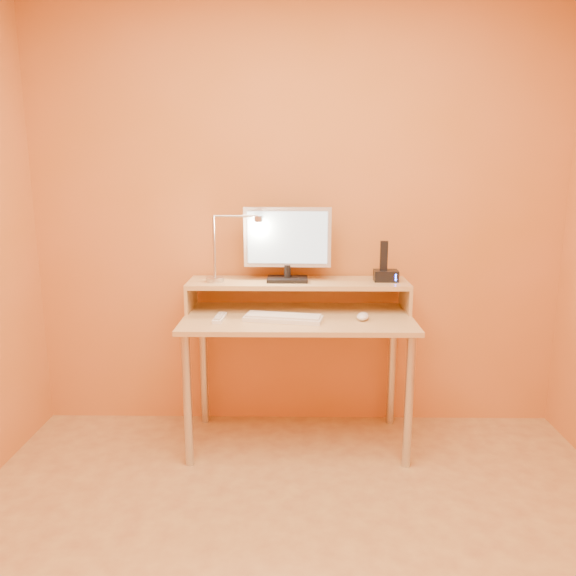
{
  "coord_description": "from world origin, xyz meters",
  "views": [
    {
      "loc": [
        -0.01,
        -1.67,
        1.48
      ],
      "look_at": [
        -0.05,
        1.13,
        0.88
      ],
      "focal_mm": 34.88,
      "sensor_mm": 36.0,
      "label": 1
    }
  ],
  "objects_px": {
    "monitor_panel": "(287,237)",
    "lamp_base": "(215,279)",
    "mouse": "(363,316)",
    "keyboard": "(283,319)",
    "phone_dock": "(386,276)",
    "remote_control": "(220,318)"
  },
  "relations": [
    {
      "from": "phone_dock",
      "to": "monitor_panel",
      "type": "bearing_deg",
      "value": -179.66
    },
    {
      "from": "lamp_base",
      "to": "mouse",
      "type": "relative_size",
      "value": 0.93
    },
    {
      "from": "mouse",
      "to": "remote_control",
      "type": "relative_size",
      "value": 0.62
    },
    {
      "from": "phone_dock",
      "to": "keyboard",
      "type": "relative_size",
      "value": 0.33
    },
    {
      "from": "remote_control",
      "to": "monitor_panel",
      "type": "bearing_deg",
      "value": 38.6
    },
    {
      "from": "phone_dock",
      "to": "remote_control",
      "type": "distance_m",
      "value": 0.93
    },
    {
      "from": "phone_dock",
      "to": "lamp_base",
      "type": "bearing_deg",
      "value": -176.74
    },
    {
      "from": "lamp_base",
      "to": "remote_control",
      "type": "distance_m",
      "value": 0.26
    },
    {
      "from": "keyboard",
      "to": "mouse",
      "type": "height_order",
      "value": "mouse"
    },
    {
      "from": "mouse",
      "to": "keyboard",
      "type": "bearing_deg",
      "value": -162.74
    },
    {
      "from": "monitor_panel",
      "to": "lamp_base",
      "type": "distance_m",
      "value": 0.45
    },
    {
      "from": "monitor_panel",
      "to": "phone_dock",
      "type": "xyz_separation_m",
      "value": [
        0.54,
        -0.01,
        -0.21
      ]
    },
    {
      "from": "keyboard",
      "to": "remote_control",
      "type": "height_order",
      "value": "keyboard"
    },
    {
      "from": "monitor_panel",
      "to": "phone_dock",
      "type": "bearing_deg",
      "value": 1.02
    },
    {
      "from": "monitor_panel",
      "to": "mouse",
      "type": "height_order",
      "value": "monitor_panel"
    },
    {
      "from": "monitor_panel",
      "to": "lamp_base",
      "type": "bearing_deg",
      "value": -172.09
    },
    {
      "from": "phone_dock",
      "to": "remote_control",
      "type": "xyz_separation_m",
      "value": [
        -0.88,
        -0.23,
        -0.18
      ]
    },
    {
      "from": "phone_dock",
      "to": "remote_control",
      "type": "height_order",
      "value": "phone_dock"
    },
    {
      "from": "keyboard",
      "to": "phone_dock",
      "type": "bearing_deg",
      "value": 34.86
    },
    {
      "from": "keyboard",
      "to": "remote_control",
      "type": "xyz_separation_m",
      "value": [
        -0.33,
        0.01,
        -0.0
      ]
    },
    {
      "from": "monitor_panel",
      "to": "keyboard",
      "type": "xyz_separation_m",
      "value": [
        -0.02,
        -0.25,
        -0.39
      ]
    },
    {
      "from": "keyboard",
      "to": "mouse",
      "type": "relative_size",
      "value": 3.7
    }
  ]
}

